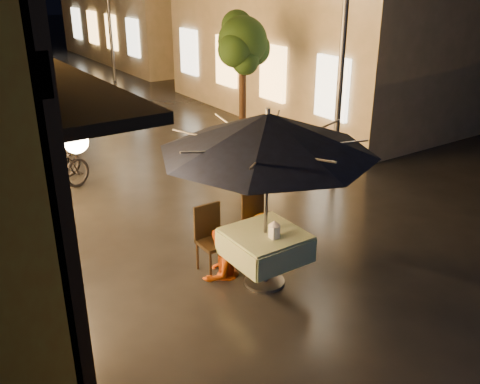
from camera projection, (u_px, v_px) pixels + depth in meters
ground at (279, 254)px, 8.12m from camera, size 90.00×90.00×0.00m
street_tree at (243, 45)px, 11.86m from camera, size 1.43×1.20×3.15m
streetlamp_near at (344, 30)px, 10.05m from camera, size 0.36×0.36×4.23m
cafe_table at (265, 245)px, 7.16m from camera, size 0.99×0.99×0.78m
patio_umbrella at (267, 133)px, 6.55m from camera, size 2.77×2.77×2.46m
cafe_chair_left at (211, 235)px, 7.53m from camera, size 0.42×0.42×0.97m
cafe_chair_right at (257, 221)px, 7.94m from camera, size 0.42×0.42×0.97m
table_lantern at (274, 228)px, 6.88m from camera, size 0.16×0.16×0.25m
person_orange at (220, 231)px, 7.31m from camera, size 0.80×0.71×1.37m
person_yellow at (265, 215)px, 7.79m from camera, size 0.97×0.69×1.36m
bicycle_0 at (52, 174)px, 9.96m from camera, size 1.84×1.27×0.92m
bicycle_1 at (38, 158)px, 10.69m from camera, size 1.67×0.76×0.97m
bicycle_2 at (26, 149)px, 11.32m from camera, size 1.75×0.72×0.90m
bicycle_3 at (2, 138)px, 11.94m from camera, size 1.69×0.68×0.99m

